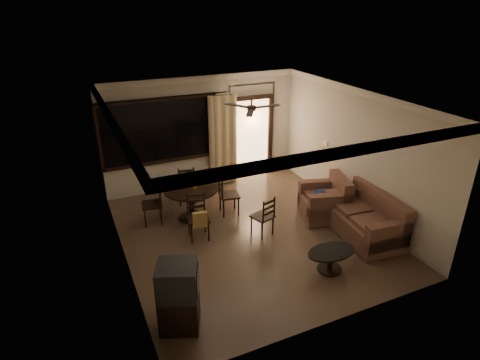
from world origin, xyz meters
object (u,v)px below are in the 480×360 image
dining_table (191,194)px  tv_cabinet (179,296)px  dining_chair_north (186,191)px  coffee_table (331,257)px  dining_chair_west (153,211)px  dining_chair_south (199,225)px  side_chair (263,223)px  sofa (366,220)px  dining_chair_east (229,202)px  armchair (326,201)px

dining_table → tv_cabinet: tv_cabinet is taller
dining_chair_north → coffee_table: dining_chair_north is taller
dining_chair_west → dining_chair_south: 1.20m
dining_table → side_chair: size_ratio=1.34×
dining_chair_north → side_chair: size_ratio=1.09×
dining_chair_south → sofa: size_ratio=0.52×
dining_chair_west → dining_chair_north: (0.95, 0.65, 0.00)m
dining_chair_east → coffee_table: bearing=-153.8°
armchair → coffee_table: size_ratio=1.25×
dining_chair_north → dining_table: bearing=90.1°
dining_chair_west → dining_chair_north: bearing=133.2°
tv_cabinet → sofa: tv_cabinet is taller
sofa → armchair: armchair is taller
dining_chair_east → armchair: (1.89, -1.05, 0.10)m
dining_chair_east → tv_cabinet: tv_cabinet is taller
dining_chair_south → sofa: 3.39m
dining_chair_south → armchair: size_ratio=0.83×
coffee_table → armchair: bearing=57.2°
dining_table → dining_chair_north: size_ratio=1.23×
armchair → coffee_table: (-1.05, -1.63, -0.12)m
dining_chair_west → tv_cabinet: bearing=2.7°
dining_chair_south → dining_chair_north: 1.64m
dining_chair_south → coffee_table: 2.66m
dining_chair_south → tv_cabinet: (-1.03, -2.16, 0.24)m
tv_cabinet → coffee_table: tv_cabinet is taller
dining_chair_east → coffee_table: 2.81m
dining_chair_north → sofa: (2.88, -2.92, 0.09)m
dining_table → dining_chair_west: 0.89m
dining_table → sofa: size_ratio=0.65×
dining_chair_north → armchair: bearing=151.9°
dining_chair_east → armchair: size_ratio=0.83×
dining_chair_south → coffee_table: size_ratio=1.04×
dining_chair_west → armchair: bearing=78.7°
dining_chair_east → dining_table: bearing=89.9°
dining_chair_east → armchair: 2.17m
tv_cabinet → dining_table: bearing=91.2°
dining_chair_west → coffee_table: size_ratio=1.04×
sofa → side_chair: size_ratio=2.07×
dining_chair_west → dining_table: bearing=90.1°
dining_chair_west → coffee_table: dining_chair_west is taller
dining_table → sofa: (3.00, -2.15, -0.21)m
dining_table → sofa: 3.70m
coffee_table → side_chair: bearing=109.6°
dining_table → coffee_table: size_ratio=1.28×
dining_chair_north → side_chair: dining_chair_north is taller
dining_chair_west → side_chair: bearing=63.5°
dining_chair_east → dining_chair_north: 1.15m
dining_table → dining_chair_east: bearing=-8.9°
dining_chair_west → dining_chair_north: 1.15m
dining_chair_east → sofa: (2.17, -2.02, 0.09)m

